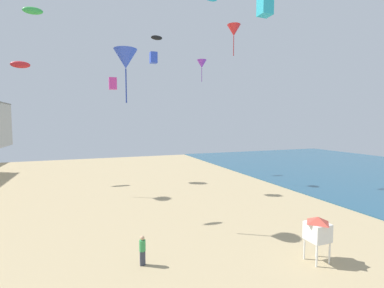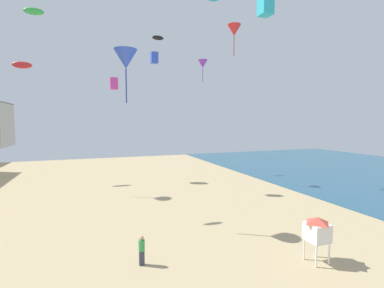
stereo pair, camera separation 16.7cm
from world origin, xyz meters
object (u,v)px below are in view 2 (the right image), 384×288
kite_blue_delta (126,59)px  kite_red_parafoil (22,65)px  lifeguard_stand (317,230)px  kite_red_delta (234,30)px  kite_magenta_box (114,84)px  kite_black_parafoil (158,38)px  kite_purple_delta (203,64)px  kite_cyan_box (266,5)px  kite_flyer (142,249)px  kite_blue_box (154,58)px  kite_green_parafoil (34,11)px

kite_blue_delta → kite_red_parafoil: kite_red_parafoil is taller
kite_red_parafoil → lifeguard_stand: bearing=-56.6°
kite_blue_delta → kite_red_delta: bearing=-1.1°
lifeguard_stand → kite_red_delta: size_ratio=1.03×
kite_magenta_box → kite_black_parafoil: kite_black_parafoil is taller
kite_purple_delta → kite_cyan_box: bearing=-85.7°
kite_magenta_box → kite_red_parafoil: size_ratio=0.67×
kite_flyer → kite_black_parafoil: bearing=-139.8°
kite_flyer → kite_red_delta: 17.75m
kite_flyer → kite_cyan_box: (11.79, 5.99, 16.70)m
lifeguard_stand → kite_blue_box: bearing=118.6°
kite_blue_delta → kite_green_parafoil: 9.96m
lifeguard_stand → kite_blue_delta: kite_blue_delta is taller
kite_green_parafoil → kite_magenta_box: bearing=58.0°
kite_purple_delta → kite_black_parafoil: kite_black_parafoil is taller
kite_black_parafoil → kite_green_parafoil: 20.83m
kite_magenta_box → kite_blue_box: kite_blue_box is taller
kite_red_parafoil → kite_red_delta: (19.06, -20.53, 0.19)m
kite_black_parafoil → kite_green_parafoil: size_ratio=1.15×
kite_cyan_box → kite_magenta_box: bearing=122.5°
kite_magenta_box → kite_black_parafoil: 10.76m
kite_blue_box → kite_red_delta: (4.31, -10.23, 0.34)m
lifeguard_stand → kite_green_parafoil: kite_green_parafoil is taller
lifeguard_stand → kite_black_parafoil: (-1.68, 30.03, 18.52)m
kite_purple_delta → kite_magenta_box: kite_purple_delta is taller
kite_blue_box → kite_cyan_box: 12.81m
kite_blue_box → kite_red_delta: bearing=-67.2°
lifeguard_stand → kite_blue_box: (-4.71, 19.16, 13.01)m
kite_blue_delta → kite_green_parafoil: kite_green_parafoil is taller
kite_black_parafoil → kite_red_parafoil: 18.58m
kite_black_parafoil → kite_blue_box: kite_black_parafoil is taller
kite_flyer → kite_red_parafoil: bearing=-103.0°
kite_red_parafoil → kite_red_delta: kite_red_delta is taller
kite_flyer → kite_purple_delta: kite_purple_delta is taller
kite_blue_delta → kite_cyan_box: 12.87m
kite_blue_box → kite_red_parafoil: kite_blue_box is taller
kite_flyer → kite_green_parafoil: bearing=-95.7°
kite_flyer → kite_red_delta: (8.75, 5.90, 14.27)m
kite_blue_box → kite_red_delta: kite_red_delta is taller
kite_red_parafoil → kite_red_delta: size_ratio=0.91×
kite_blue_box → kite_cyan_box: size_ratio=0.72×
kite_red_parafoil → kite_purple_delta: bearing=-22.4°
kite_purple_delta → kite_blue_box: bearing=-166.3°
kite_flyer → kite_cyan_box: size_ratio=0.99×
lifeguard_stand → kite_blue_box: 23.64m
kite_magenta_box → kite_red_delta: (8.08, -17.55, 2.39)m
kite_magenta_box → kite_red_parafoil: kite_red_parafoil is taller
kite_red_delta → kite_cyan_box: size_ratio=1.50×
lifeguard_stand → kite_magenta_box: 29.89m
kite_magenta_box → kite_blue_box: bearing=-62.7°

